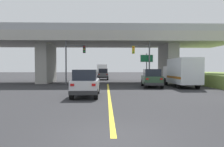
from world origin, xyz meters
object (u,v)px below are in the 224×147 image
(box_truck, at_px, (182,72))
(traffic_signal_farside, at_px, (72,57))
(suv_crossing, at_px, (152,78))
(semi_truck_distant, at_px, (102,70))
(highway_sign, at_px, (147,62))
(suv_lead, at_px, (86,83))
(traffic_signal_nearside, at_px, (144,57))
(sedan_oncoming, at_px, (103,74))

(box_truck, relative_size, traffic_signal_farside, 1.25)
(suv_crossing, xyz_separation_m, box_truck, (3.41, 0.14, 0.65))
(suv_crossing, bearing_deg, box_truck, 6.99)
(semi_truck_distant, bearing_deg, highway_sign, -76.62)
(suv_lead, distance_m, highway_sign, 14.06)
(suv_lead, distance_m, semi_truck_distant, 38.55)
(box_truck, height_order, traffic_signal_nearside, traffic_signal_nearside)
(traffic_signal_nearside, bearing_deg, highway_sign, 55.73)
(suv_lead, relative_size, traffic_signal_nearside, 0.78)
(suv_lead, bearing_deg, traffic_signal_nearside, 60.92)
(suv_lead, bearing_deg, traffic_signal_farside, 103.46)
(sedan_oncoming, relative_size, highway_sign, 1.15)
(suv_lead, bearing_deg, sedan_oncoming, 87.63)
(suv_crossing, distance_m, box_truck, 3.48)
(suv_crossing, relative_size, highway_sign, 1.18)
(sedan_oncoming, height_order, traffic_signal_farside, traffic_signal_farside)
(suv_crossing, xyz_separation_m, highway_sign, (0.27, 4.39, 1.95))
(highway_sign, bearing_deg, traffic_signal_nearside, -124.27)
(suv_lead, height_order, traffic_signal_farside, traffic_signal_farside)
(suv_crossing, bearing_deg, sedan_oncoming, 113.78)
(traffic_signal_farside, relative_size, semi_truck_distant, 0.81)
(suv_lead, bearing_deg, box_truck, 38.27)
(sedan_oncoming, bearing_deg, highway_sign, -63.37)
(traffic_signal_nearside, relative_size, traffic_signal_farside, 1.03)
(suv_lead, xyz_separation_m, traffic_signal_nearside, (6.33, 11.38, 2.53))
(highway_sign, bearing_deg, box_truck, -53.48)
(suv_crossing, distance_m, traffic_signal_farside, 10.33)
(box_truck, bearing_deg, suv_crossing, -177.62)
(suv_crossing, distance_m, sedan_oncoming, 17.00)
(traffic_signal_nearside, distance_m, traffic_signal_farside, 9.06)
(sedan_oncoming, bearing_deg, suv_lead, -92.37)
(highway_sign, bearing_deg, suv_crossing, -93.46)
(highway_sign, relative_size, semi_truck_distant, 0.59)
(suv_crossing, xyz_separation_m, traffic_signal_nearside, (-0.24, 3.65, 2.52))
(suv_lead, xyz_separation_m, box_truck, (9.98, 7.87, 0.65))
(traffic_signal_nearside, height_order, highway_sign, traffic_signal_nearside)
(suv_lead, xyz_separation_m, sedan_oncoming, (0.98, 23.79, 0.00))
(semi_truck_distant, bearing_deg, suv_lead, -90.82)
(sedan_oncoming, bearing_deg, traffic_signal_farside, -106.76)
(traffic_signal_nearside, bearing_deg, sedan_oncoming, 113.29)
(suv_lead, relative_size, semi_truck_distant, 0.65)
(suv_crossing, bearing_deg, semi_truck_distant, 105.66)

